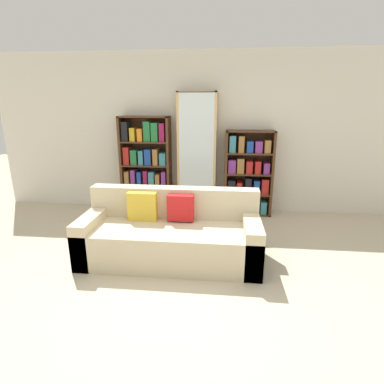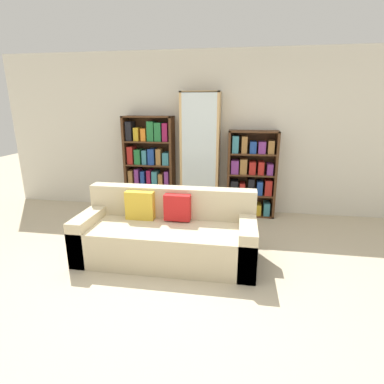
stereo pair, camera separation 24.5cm
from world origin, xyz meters
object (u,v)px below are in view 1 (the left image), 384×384
couch (171,235)px  bookshelf_right (248,175)px  bookshelf_left (146,166)px  wine_bottle (214,222)px  display_cabinet (197,155)px

couch → bookshelf_right: bookshelf_right is taller
couch → bookshelf_left: (-0.72, 1.71, 0.51)m
bookshelf_right → wine_bottle: size_ratio=3.80×
wine_bottle → couch: bearing=-120.2°
bookshelf_left → wine_bottle: bearing=-34.8°
couch → bookshelf_right: bearing=58.8°
couch → wine_bottle: bearing=59.8°
bookshelf_right → couch: bearing=-121.2°
couch → display_cabinet: (0.18, 1.69, 0.71)m
wine_bottle → bookshelf_right: bearing=57.7°
couch → wine_bottle: size_ratio=5.65×
couch → display_cabinet: 1.85m
couch → bookshelf_right: size_ratio=1.48×
display_cabinet → wine_bottle: size_ratio=5.42×
couch → bookshelf_right: 2.04m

